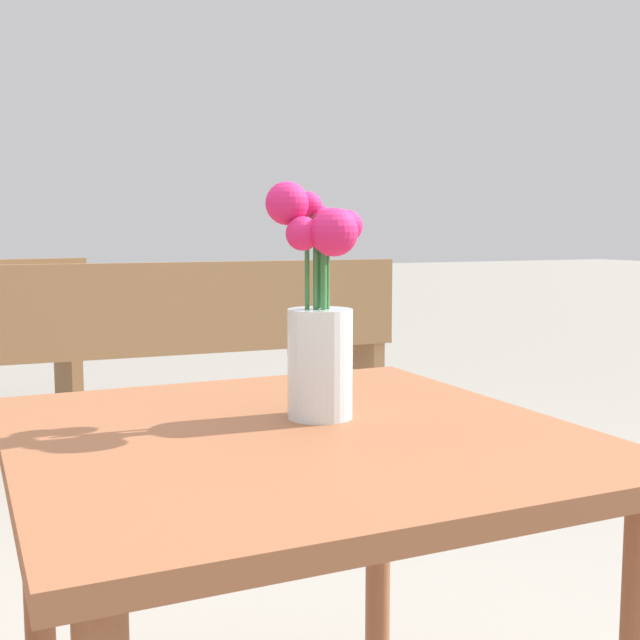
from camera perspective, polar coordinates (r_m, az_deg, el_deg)
table_front at (r=1.18m, az=-1.91°, el=-13.04°), size 0.77×0.80×0.71m
flower_vase at (r=1.18m, az=-0.04°, el=-0.11°), size 0.14×0.14×0.35m
bench_near at (r=3.80m, az=-8.73°, el=-1.49°), size 1.96×0.46×0.85m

